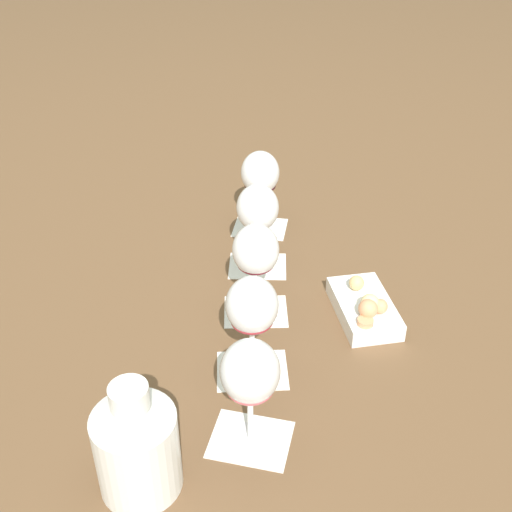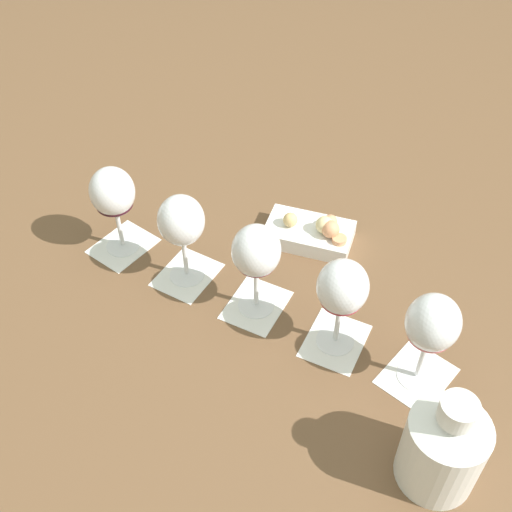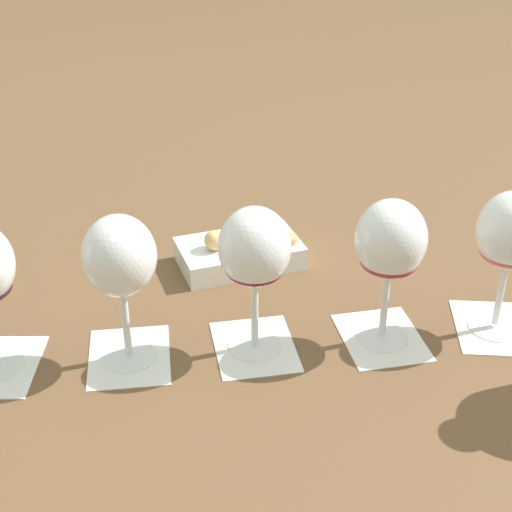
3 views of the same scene
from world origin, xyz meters
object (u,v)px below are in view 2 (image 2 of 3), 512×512
object	(u,v)px
wine_glass_0	(431,326)
ceramic_vase	(442,446)
wine_glass_2	(257,254)
snack_dish	(310,232)
wine_glass_3	(180,224)
wine_glass_4	(112,195)
wine_glass_1	(341,291)

from	to	relation	value
wine_glass_0	ceramic_vase	bearing A→B (deg)	87.91
wine_glass_2	snack_dish	world-z (taller)	wine_glass_2
wine_glass_3	wine_glass_4	xyz separation A→B (m)	(0.13, -0.07, 0.00)
wine_glass_2	snack_dish	xyz separation A→B (m)	(-0.10, -0.16, -0.10)
wine_glass_2	ceramic_vase	bearing A→B (deg)	128.39
wine_glass_0	wine_glass_4	bearing A→B (deg)	-30.15
wine_glass_3	wine_glass_4	bearing A→B (deg)	-30.70
wine_glass_3	wine_glass_0	bearing A→B (deg)	150.04
wine_glass_0	wine_glass_3	distance (m)	0.43
wine_glass_1	ceramic_vase	xyz separation A→B (m)	(-0.12, 0.23, -0.05)
wine_glass_1	wine_glass_4	xyz separation A→B (m)	(0.38, -0.22, 0.00)
wine_glass_1	wine_glass_2	bearing A→B (deg)	-31.66
wine_glass_1	wine_glass_4	size ratio (longest dim) A/B	1.00
wine_glass_1	wine_glass_4	bearing A→B (deg)	-30.44
wine_glass_0	ceramic_vase	world-z (taller)	wine_glass_0
wine_glass_3	wine_glass_2	bearing A→B (deg)	151.06
wine_glass_4	snack_dish	xyz separation A→B (m)	(-0.35, -0.01, -0.10)
wine_glass_0	wine_glass_1	distance (m)	0.14
snack_dish	wine_glass_3	bearing A→B (deg)	21.46
ceramic_vase	wine_glass_4	bearing A→B (deg)	-42.28
ceramic_vase	wine_glass_1	bearing A→B (deg)	-63.02
ceramic_vase	snack_dish	size ratio (longest dim) A/B	0.96
wine_glass_4	ceramic_vase	bearing A→B (deg)	137.72
wine_glass_0	wine_glass_1	bearing A→B (deg)	-29.22
wine_glass_0	wine_glass_2	xyz separation A→B (m)	(0.25, -0.15, -0.00)
ceramic_vase	snack_dish	bearing A→B (deg)	-73.13
wine_glass_0	wine_glass_3	size ratio (longest dim) A/B	1.00
wine_glass_2	wine_glass_4	distance (m)	0.29
wine_glass_1	wine_glass_4	world-z (taller)	same
wine_glass_2	wine_glass_3	distance (m)	0.15
snack_dish	ceramic_vase	bearing A→B (deg)	106.87
wine_glass_4	wine_glass_2	bearing A→B (deg)	150.18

